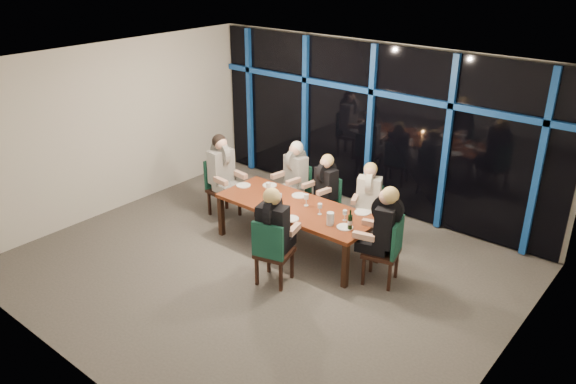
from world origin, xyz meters
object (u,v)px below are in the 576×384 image
Objects in this scene: diner_end_right at (384,221)px; water_pitcher at (330,219)px; chair_end_left at (220,184)px; diner_near_mid at (274,221)px; chair_far_mid at (327,199)px; diner_far_left at (294,169)px; chair_far_left at (298,187)px; chair_near_mid at (272,250)px; chair_far_right at (368,210)px; wine_bottle at (350,222)px; dining_table at (296,209)px; diner_far_mid at (325,181)px; chair_end_right at (388,248)px; diner_far_right at (369,191)px; diner_end_left at (222,164)px.

diner_end_right is 5.10× the size of water_pitcher.
chair_end_left is 2.48m from diner_near_mid.
chair_far_mid is 0.97× the size of diner_far_left.
chair_far_mid is at bearing 7.10° from chair_far_left.
chair_near_mid is 0.98m from water_pitcher.
chair_far_right is (1.43, 0.07, -0.02)m from chair_far_left.
chair_near_mid is 1.02× the size of diner_end_right.
wine_bottle is at bearing -87.05° from diner_end_right.
chair_end_left reaches higher than chair_near_mid.
wine_bottle is (1.09, -0.14, 0.19)m from dining_table.
chair_far_right is at bearing -113.55° from diner_near_mid.
chair_near_mid is at bearing -135.62° from water_pitcher.
chair_far_right is at bearing -154.51° from diner_end_right.
water_pitcher is (0.10, -1.23, 0.34)m from chair_far_right.
water_pitcher is (1.52, -1.16, 0.32)m from chair_far_left.
dining_table is at bearing -41.04° from diner_far_left.
chair_far_left is 0.74m from diner_far_mid.
diner_far_mid is (0.65, -0.09, 0.33)m from chair_far_left.
diner_far_left is 0.93× the size of diner_near_mid.
chair_end_right is 1.93m from diner_far_mid.
diner_far_right is (0.79, 0.01, 0.37)m from chair_far_mid.
chair_near_mid reaches higher than chair_far_right.
diner_near_mid is (-0.35, -1.92, 0.10)m from diner_far_right.
diner_near_mid reaches higher than chair_end_left.
diner_near_mid is (1.11, -1.93, 0.44)m from chair_far_left.
chair_far_right is 0.87m from diner_far_mid.
diner_far_mid is 0.81m from diner_far_right.
chair_far_left is 2.55m from chair_end_right.
dining_table is at bearing -43.93° from chair_far_left.
diner_near_mid is at bearing -122.69° from diner_far_right.
diner_far_mid reaches higher than wine_bottle.
chair_end_right is (1.70, -0.91, 0.07)m from chair_far_mid.
diner_far_right is 0.89× the size of diner_end_left.
chair_near_mid is at bearing -127.26° from wine_bottle.
chair_near_mid is (0.40, -1.05, -0.11)m from dining_table.
wine_bottle is (2.83, -0.25, -0.11)m from diner_end_left.
chair_end_right is 1.16× the size of diner_far_mid.
chair_far_right is 2.67m from chair_end_left.
diner_far_right reaches higher than chair_far_right.
chair_far_right is 0.91× the size of diner_end_left.
diner_near_mid reaches higher than chair_near_mid.
diner_end_left is (-3.37, 0.08, 0.41)m from chair_end_right.
diner_near_mid is at bearing -130.82° from wine_bottle.
dining_table is 1.21m from diner_far_right.
chair_far_left is 1.50m from diner_far_right.
diner_far_mid is 1.55m from wine_bottle.
chair_far_left is 1.07× the size of diner_far_right.
diner_end_right is at bearing -72.41° from chair_far_right.
chair_end_left is 1.17× the size of diner_far_mid.
diner_far_right is 0.89× the size of diner_end_right.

